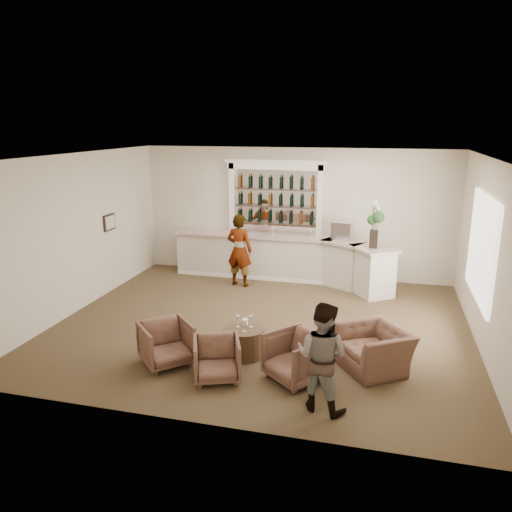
{
  "coord_description": "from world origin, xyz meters",
  "views": [
    {
      "loc": [
        2.2,
        -9.0,
        3.9
      ],
      "look_at": [
        -0.36,
        0.9,
        1.16
      ],
      "focal_mm": 35.0,
      "sensor_mm": 36.0,
      "label": 1
    }
  ],
  "objects_px": {
    "bar_counter": "(284,258)",
    "armchair_right": "(296,357)",
    "guest": "(322,357)",
    "armchair_left": "(166,343)",
    "sommelier": "(239,250)",
    "armchair_far": "(374,349)",
    "flower_vase": "(375,221)",
    "armchair_center": "(217,359)",
    "cocktail_table": "(244,342)",
    "espresso_machine": "(342,230)"
  },
  "relations": [
    {
      "from": "cocktail_table",
      "to": "sommelier",
      "type": "xyz_separation_m",
      "value": [
        -1.16,
        3.68,
        0.65
      ]
    },
    {
      "from": "armchair_far",
      "to": "sommelier",
      "type": "bearing_deg",
      "value": -172.52
    },
    {
      "from": "espresso_machine",
      "to": "cocktail_table",
      "type": "bearing_deg",
      "value": -95.37
    },
    {
      "from": "cocktail_table",
      "to": "flower_vase",
      "type": "xyz_separation_m",
      "value": [
        2.0,
        3.75,
        1.5
      ]
    },
    {
      "from": "guest",
      "to": "armchair_left",
      "type": "relative_size",
      "value": 1.98
    },
    {
      "from": "espresso_machine",
      "to": "flower_vase",
      "type": "bearing_deg",
      "value": -33.35
    },
    {
      "from": "guest",
      "to": "armchair_far",
      "type": "bearing_deg",
      "value": -99.05
    },
    {
      "from": "espresso_machine",
      "to": "armchair_far",
      "type": "bearing_deg",
      "value": -67.98
    },
    {
      "from": "bar_counter",
      "to": "cocktail_table",
      "type": "distance_m",
      "value": 4.41
    },
    {
      "from": "armchair_far",
      "to": "cocktail_table",
      "type": "bearing_deg",
      "value": -123.52
    },
    {
      "from": "armchair_right",
      "to": "flower_vase",
      "type": "bearing_deg",
      "value": 117.27
    },
    {
      "from": "armchair_left",
      "to": "flower_vase",
      "type": "height_order",
      "value": "flower_vase"
    },
    {
      "from": "armchair_right",
      "to": "armchair_left",
      "type": "bearing_deg",
      "value": -139.53
    },
    {
      "from": "sommelier",
      "to": "armchair_left",
      "type": "relative_size",
      "value": 2.25
    },
    {
      "from": "armchair_right",
      "to": "armchair_center",
      "type": "bearing_deg",
      "value": -126.64
    },
    {
      "from": "armchair_left",
      "to": "cocktail_table",
      "type": "bearing_deg",
      "value": -16.19
    },
    {
      "from": "cocktail_table",
      "to": "armchair_right",
      "type": "height_order",
      "value": "armchair_right"
    },
    {
      "from": "sommelier",
      "to": "guest",
      "type": "xyz_separation_m",
      "value": [
        2.65,
        -5.0,
        -0.11
      ]
    },
    {
      "from": "guest",
      "to": "armchair_far",
      "type": "height_order",
      "value": "guest"
    },
    {
      "from": "armchair_right",
      "to": "armchair_far",
      "type": "xyz_separation_m",
      "value": [
        1.16,
        0.66,
        -0.03
      ]
    },
    {
      "from": "cocktail_table",
      "to": "armchair_right",
      "type": "relative_size",
      "value": 0.85
    },
    {
      "from": "sommelier",
      "to": "armchair_far",
      "type": "bearing_deg",
      "value": 143.05
    },
    {
      "from": "armchair_right",
      "to": "bar_counter",
      "type": "bearing_deg",
      "value": 143.59
    },
    {
      "from": "armchair_center",
      "to": "sommelier",
      "type": "bearing_deg",
      "value": 80.7
    },
    {
      "from": "cocktail_table",
      "to": "guest",
      "type": "distance_m",
      "value": 2.06
    },
    {
      "from": "armchair_left",
      "to": "sommelier",
      "type": "bearing_deg",
      "value": 45.78
    },
    {
      "from": "armchair_center",
      "to": "espresso_machine",
      "type": "height_order",
      "value": "espresso_machine"
    },
    {
      "from": "guest",
      "to": "armchair_left",
      "type": "bearing_deg",
      "value": 2.4
    },
    {
      "from": "espresso_machine",
      "to": "sommelier",
      "type": "bearing_deg",
      "value": -151.53
    },
    {
      "from": "guest",
      "to": "cocktail_table",
      "type": "bearing_deg",
      "value": -24.33
    },
    {
      "from": "armchair_center",
      "to": "armchair_right",
      "type": "xyz_separation_m",
      "value": [
        1.2,
        0.28,
        0.05
      ]
    },
    {
      "from": "cocktail_table",
      "to": "sommelier",
      "type": "height_order",
      "value": "sommelier"
    },
    {
      "from": "bar_counter",
      "to": "armchair_right",
      "type": "relative_size",
      "value": 6.87
    },
    {
      "from": "bar_counter",
      "to": "cocktail_table",
      "type": "height_order",
      "value": "bar_counter"
    },
    {
      "from": "bar_counter",
      "to": "guest",
      "type": "xyz_separation_m",
      "value": [
        1.68,
        -5.72,
        0.21
      ]
    },
    {
      "from": "cocktail_table",
      "to": "sommelier",
      "type": "distance_m",
      "value": 3.91
    },
    {
      "from": "flower_vase",
      "to": "armchair_center",
      "type": "bearing_deg",
      "value": -115.3
    },
    {
      "from": "armchair_far",
      "to": "bar_counter",
      "type": "bearing_deg",
      "value": 173.43
    },
    {
      "from": "cocktail_table",
      "to": "armchair_far",
      "type": "height_order",
      "value": "armchair_far"
    },
    {
      "from": "armchair_far",
      "to": "espresso_machine",
      "type": "height_order",
      "value": "espresso_machine"
    },
    {
      "from": "armchair_far",
      "to": "flower_vase",
      "type": "height_order",
      "value": "flower_vase"
    },
    {
      "from": "armchair_far",
      "to": "espresso_machine",
      "type": "distance_m",
      "value": 4.62
    },
    {
      "from": "guest",
      "to": "armchair_far",
      "type": "distance_m",
      "value": 1.6
    },
    {
      "from": "sommelier",
      "to": "guest",
      "type": "bearing_deg",
      "value": 128.34
    },
    {
      "from": "armchair_right",
      "to": "armchair_far",
      "type": "height_order",
      "value": "armchair_right"
    },
    {
      "from": "espresso_machine",
      "to": "flower_vase",
      "type": "distance_m",
      "value": 1.12
    },
    {
      "from": "bar_counter",
      "to": "espresso_machine",
      "type": "relative_size",
      "value": 11.75
    },
    {
      "from": "cocktail_table",
      "to": "armchair_right",
      "type": "bearing_deg",
      "value": -30.66
    },
    {
      "from": "sommelier",
      "to": "flower_vase",
      "type": "relative_size",
      "value": 1.66
    },
    {
      "from": "cocktail_table",
      "to": "flower_vase",
      "type": "height_order",
      "value": "flower_vase"
    }
  ]
}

